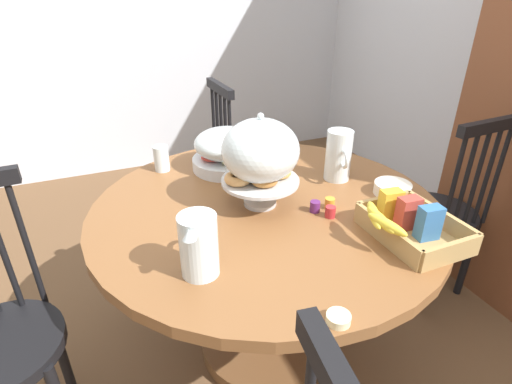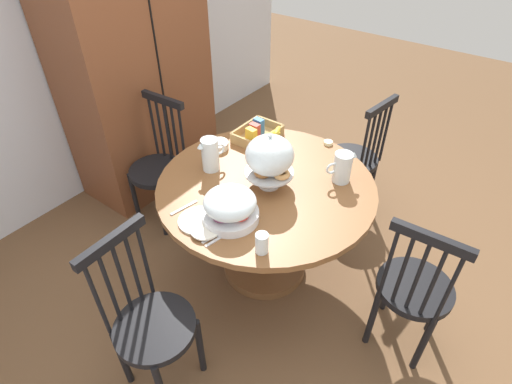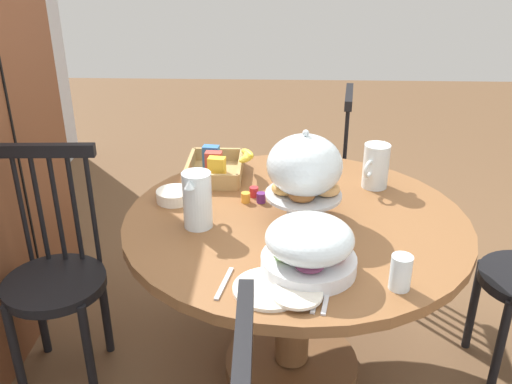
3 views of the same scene
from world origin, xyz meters
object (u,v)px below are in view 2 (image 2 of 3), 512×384
Objects in this scene: china_plate_small at (205,230)px; cereal_bowl at (218,145)px; windsor_chair_by_cabinet at (159,169)px; cereal_basket at (259,134)px; fruit_platter_covered at (230,207)px; orange_juice_pitcher at (342,169)px; wooden_armoire at (135,69)px; butter_dish at (328,143)px; dining_table at (266,209)px; windsor_chair_facing_door at (151,325)px; pastry_stand_with_dome at (270,157)px; drinking_glass at (262,243)px; china_plate_large at (199,220)px; milk_pitcher at (210,156)px; windsor_chair_far_side at (413,290)px; windsor_chair_near_window at (354,160)px.

cereal_bowl is at bearing 36.30° from china_plate_small.
cereal_basket is at bearing -57.54° from windsor_chair_by_cabinet.
fruit_platter_covered is 0.17m from china_plate_small.
wooden_armoire is at bearing 89.55° from orange_juice_pitcher.
cereal_bowl is 0.73m from butter_dish.
orange_juice_pitcher reaches higher than dining_table.
dining_table is at bearing -0.38° from windsor_chair_facing_door.
pastry_stand_with_dome reaches higher than dining_table.
fruit_platter_covered reaches higher than drinking_glass.
drinking_glass is 1.06m from butter_dish.
wooden_armoire reaches higher than cereal_bowl.
china_plate_large is 0.71m from cereal_bowl.
windsor_chair_by_cabinet is at bearing 121.21° from butter_dish.
cereal_bowl is (0.14, -0.46, 0.31)m from windsor_chair_by_cabinet.
cereal_basket reaches higher than china_plate_small.
china_plate_small is (-0.43, -0.34, -0.08)m from milk_pitcher.
china_plate_small is (-0.49, -0.93, 0.30)m from windsor_chair_by_cabinet.
drinking_glass is (-0.44, -0.27, -0.14)m from pastry_stand_with_dome.
milk_pitcher is at bearing 94.51° from windsor_chair_far_side.
windsor_chair_by_cabinet and windsor_chair_far_side have the same top height.
pastry_stand_with_dome is 0.54m from china_plate_small.
milk_pitcher is at bearing 53.89° from fruit_platter_covered.
pastry_stand_with_dome is 0.40m from milk_pitcher.
windsor_chair_by_cabinet reaches higher than butter_dish.
wooden_armoire is 1.90m from drinking_glass.
butter_dish is (0.57, 0.86, 0.30)m from windsor_chair_far_side.
china_plate_large is 1.57× the size of cereal_bowl.
milk_pitcher is at bearing 102.83° from dining_table.
cereal_bowl is (0.13, 0.50, -0.17)m from pastry_stand_with_dome.
windsor_chair_far_side is at bearing -123.66° from butter_dish.
drinking_glass reaches higher than china_plate_small.
fruit_platter_covered is 0.70m from cereal_bowl.
windsor_chair_far_side is at bearing -44.54° from windsor_chair_facing_door.
wooden_armoire is at bearing 49.19° from windsor_chair_facing_door.
windsor_chair_facing_door reaches higher than fruit_platter_covered.
windsor_chair_far_side reaches higher than butter_dish.
windsor_chair_facing_door reaches higher than orange_juice_pitcher.
butter_dish is (0.59, -0.08, 0.21)m from dining_table.
wooden_armoire reaches higher than pastry_stand_with_dome.
cereal_basket reaches higher than drinking_glass.
milk_pitcher is 0.81m from butter_dish.
dining_table is at bearing 172.23° from butter_dish.
windsor_chair_far_side is 8.86× the size of drinking_glass.
wooden_armoire is 2.46m from windsor_chair_far_side.
windsor_chair_near_window reaches higher than cereal_bowl.
windsor_chair_near_window is 8.86× the size of drinking_glass.
windsor_chair_far_side is at bearing -60.75° from china_plate_small.
china_plate_large is at bearing -119.76° from wooden_armoire.
cereal_basket is 1.02m from drinking_glass.
windsor_chair_near_window and windsor_chair_by_cabinet have the same top height.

